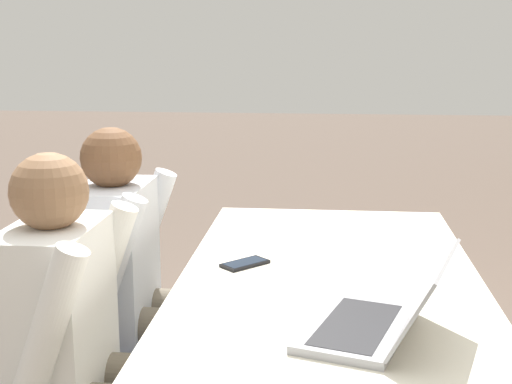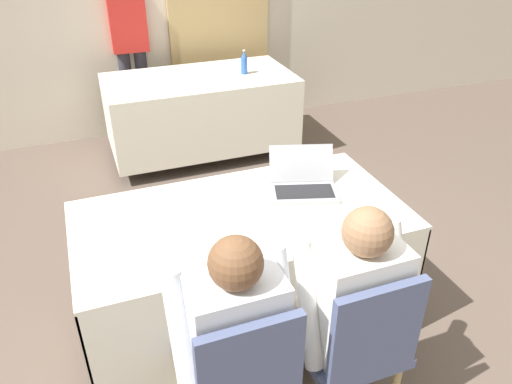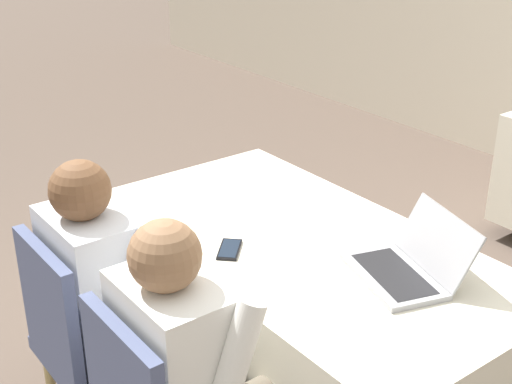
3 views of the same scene
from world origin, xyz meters
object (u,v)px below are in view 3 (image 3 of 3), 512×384
at_px(cell_phone, 230,249).
at_px(person_white_shirt, 195,368).
at_px(laptop, 407,266).
at_px(person_checkered_shirt, 112,291).
at_px(chair_near_left, 89,340).

bearing_deg(cell_phone, person_white_shirt, -92.28).
distance_m(laptop, cell_phone, 0.61).
relative_size(laptop, person_white_shirt, 0.38).
xyz_separation_m(laptop, person_white_shirt, (-0.13, -0.74, -0.15)).
height_order(laptop, person_checkered_shirt, person_checkered_shirt).
xyz_separation_m(laptop, cell_phone, (-0.49, -0.36, -0.04)).
height_order(person_checkered_shirt, person_white_shirt, same).
bearing_deg(cell_phone, laptop, -9.37).
bearing_deg(laptop, person_white_shirt, -82.85).
height_order(cell_phone, person_white_shirt, person_white_shirt).
height_order(laptop, chair_near_left, laptop).
distance_m(person_checkered_shirt, person_white_shirt, 0.53).
xyz_separation_m(laptop, chair_near_left, (-0.66, -0.85, -0.31)).
bearing_deg(person_white_shirt, cell_phone, -46.58).
bearing_deg(laptop, person_checkered_shirt, -114.31).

